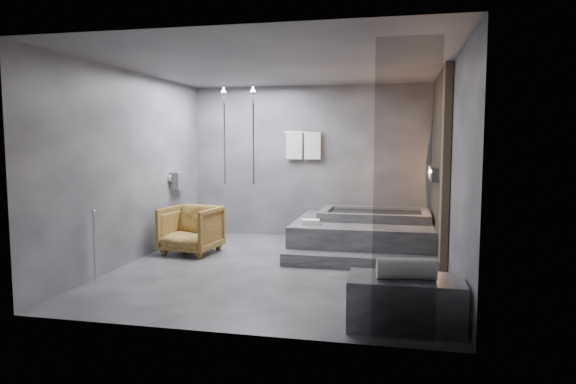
# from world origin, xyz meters

# --- Properties ---
(room) EXTENTS (5.00, 5.04, 2.82)m
(room) POSITION_xyz_m (0.40, 0.24, 1.73)
(room) COLOR #323235
(room) RESTS_ON ground
(tub_deck) EXTENTS (2.20, 2.00, 0.50)m
(tub_deck) POSITION_xyz_m (1.05, 1.45, 0.25)
(tub_deck) COLOR #38373A
(tub_deck) RESTS_ON ground
(tub_step) EXTENTS (2.20, 0.36, 0.18)m
(tub_step) POSITION_xyz_m (1.05, 0.27, 0.09)
(tub_step) COLOR #38373A
(tub_step) RESTS_ON ground
(concrete_bench) EXTENTS (1.09, 0.61, 0.49)m
(concrete_bench) POSITION_xyz_m (1.67, -1.98, 0.24)
(concrete_bench) COLOR #323235
(concrete_bench) RESTS_ON ground
(driftwood_chair) EXTENTS (0.91, 0.93, 0.75)m
(driftwood_chair) POSITION_xyz_m (-1.64, 0.65, 0.38)
(driftwood_chair) COLOR #4E3513
(driftwood_chair) RESTS_ON ground
(rolled_towel) EXTENTS (0.57, 0.27, 0.20)m
(rolled_towel) POSITION_xyz_m (1.67, -2.03, 0.58)
(rolled_towel) COLOR white
(rolled_towel) RESTS_ON concrete_bench
(deck_towel) EXTENTS (0.30, 0.24, 0.07)m
(deck_towel) POSITION_xyz_m (0.26, 0.86, 0.54)
(deck_towel) COLOR white
(deck_towel) RESTS_ON tub_deck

